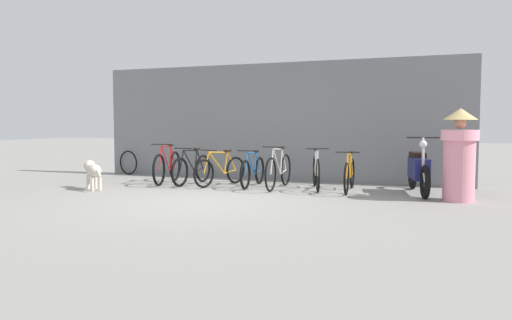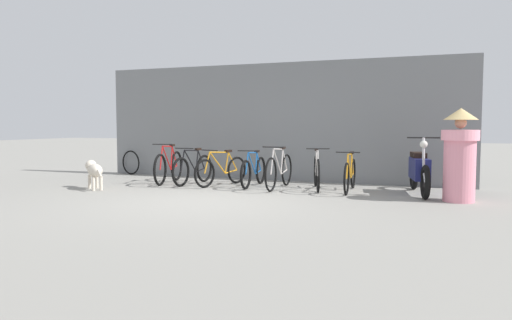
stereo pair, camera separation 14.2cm
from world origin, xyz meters
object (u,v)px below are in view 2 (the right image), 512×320
at_px(bicycle_2, 221,171).
at_px(bicycle_3, 254,171).
at_px(person_in_robes, 460,154).
at_px(bicycle_5, 317,172).
at_px(stray_dog, 94,170).
at_px(spare_tire_left, 131,162).
at_px(bicycle_0, 169,167).
at_px(bicycle_4, 279,171).
at_px(motorcycle, 419,171).
at_px(bicycle_6, 350,175).
at_px(bicycle_1, 193,169).

relative_size(bicycle_2, bicycle_3, 0.98).
distance_m(bicycle_2, person_in_robes, 4.84).
bearing_deg(bicycle_2, bicycle_5, 110.36).
bearing_deg(bicycle_3, stray_dog, -64.39).
height_order(bicycle_5, spare_tire_left, bicycle_5).
relative_size(bicycle_0, bicycle_4, 0.98).
xyz_separation_m(motorcycle, spare_tire_left, (-7.35, 1.00, -0.13)).
bearing_deg(motorcycle, bicycle_5, -99.65).
bearing_deg(bicycle_6, motorcycle, 92.47).
height_order(bicycle_4, person_in_robes, person_in_robes).
xyz_separation_m(bicycle_3, motorcycle, (3.37, 0.12, 0.12)).
xyz_separation_m(bicycle_5, motorcycle, (1.99, 0.10, 0.09)).
distance_m(bicycle_0, person_in_robes, 6.13).
xyz_separation_m(bicycle_5, bicycle_6, (0.69, -0.05, -0.02)).
bearing_deg(bicycle_4, bicycle_5, 97.48).
height_order(bicycle_1, spare_tire_left, bicycle_1).
bearing_deg(bicycle_6, person_in_robes, 70.29).
height_order(bicycle_0, bicycle_5, bicycle_0).
height_order(person_in_robes, spare_tire_left, person_in_robes).
distance_m(bicycle_0, bicycle_5, 3.41).
relative_size(bicycle_4, stray_dog, 1.96).
relative_size(bicycle_5, bicycle_6, 0.94).
distance_m(bicycle_2, bicycle_5, 2.10).
bearing_deg(spare_tire_left, motorcycle, -7.78).
distance_m(bicycle_1, spare_tire_left, 2.86).
height_order(bicycle_1, person_in_robes, person_in_robes).
bearing_deg(person_in_robes, motorcycle, -34.38).
relative_size(bicycle_5, spare_tire_left, 2.47).
xyz_separation_m(bicycle_2, motorcycle, (4.09, 0.23, 0.12)).
xyz_separation_m(bicycle_0, bicycle_6, (4.10, 0.10, -0.03)).
relative_size(bicycle_2, stray_dog, 1.75).
bearing_deg(person_in_robes, stray_dog, 19.03).
height_order(motorcycle, stray_dog, motorcycle).
height_order(motorcycle, spare_tire_left, motorcycle).
distance_m(bicycle_1, stray_dog, 2.10).
relative_size(bicycle_1, bicycle_6, 0.95).
height_order(bicycle_3, stray_dog, bicycle_3).
height_order(bicycle_1, bicycle_3, bicycle_1).
relative_size(bicycle_6, motorcycle, 0.85).
bearing_deg(bicycle_0, spare_tire_left, -134.03).
height_order(bicycle_3, motorcycle, motorcycle).
relative_size(bicycle_2, spare_tire_left, 2.47).
height_order(bicycle_5, person_in_robes, person_in_robes).
relative_size(motorcycle, person_in_robes, 1.23).
distance_m(bicycle_4, spare_tire_left, 4.75).
bearing_deg(stray_dog, motorcycle, -126.58).
bearing_deg(bicycle_6, bicycle_4, -91.73).
distance_m(bicycle_3, motorcycle, 3.38).
height_order(bicycle_5, stray_dog, bicycle_5).
relative_size(bicycle_1, bicycle_4, 0.90).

